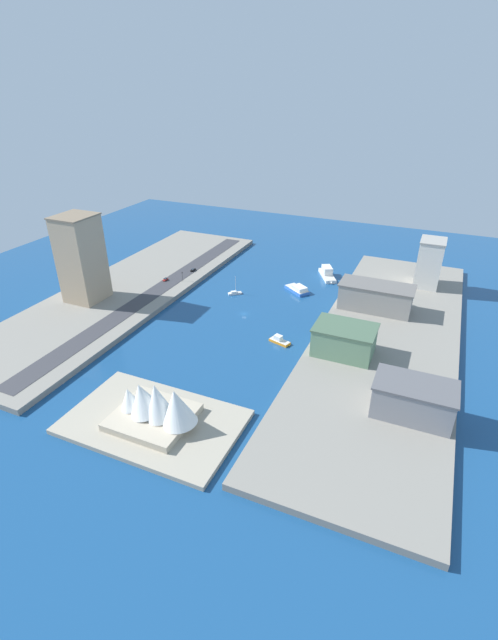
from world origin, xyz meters
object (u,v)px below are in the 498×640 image
at_px(ferry_white_commuter, 327,273).
at_px(carpark_squat_concrete, 376,297).
at_px(opera_landmark, 156,406).
at_px(apartment_midrise_tan, 81,259).
at_px(hotel_broad_white, 429,263).
at_px(pickup_red, 165,279).
at_px(sailboat_small_white, 235,293).
at_px(water_taxi_orange, 279,341).
at_px(traffic_light_waterfront, 182,275).
at_px(suv_black, 193,270).
at_px(warehouse_low_gray, 413,399).
at_px(terminal_long_green, 344,340).
at_px(catamaran_blue, 298,289).

distance_m(ferry_white_commuter, carpark_squat_concrete, 59.20).
bearing_deg(opera_landmark, apartment_midrise_tan, -36.96).
bearing_deg(hotel_broad_white, pickup_red, 21.24).
height_order(sailboat_small_white, ferry_white_commuter, sailboat_small_white).
bearing_deg(water_taxi_orange, traffic_light_waterfront, -27.47).
relative_size(apartment_midrise_tan, carpark_squat_concrete, 1.23).
xyz_separation_m(ferry_white_commuter, opera_landmark, (20.94, 176.02, 7.03)).
relative_size(ferry_white_commuter, apartment_midrise_tan, 0.48).
xyz_separation_m(apartment_midrise_tan, suv_black, (-35.92, -64.68, -24.74)).
relative_size(ferry_white_commuter, warehouse_low_gray, 0.78).
bearing_deg(hotel_broad_white, apartment_midrise_tan, 29.13).
bearing_deg(hotel_broad_white, ferry_white_commuter, 4.36).
bearing_deg(hotel_broad_white, traffic_light_waterfront, 21.33).
bearing_deg(terminal_long_green, carpark_squat_concrete, -95.77).
bearing_deg(ferry_white_commuter, pickup_red, 30.90).
bearing_deg(apartment_midrise_tan, warehouse_low_gray, 170.24).
xyz_separation_m(carpark_squat_concrete, terminal_long_green, (5.53, 54.73, -0.40)).
xyz_separation_m(catamaran_blue, terminal_long_green, (-44.91, 66.09, 8.49)).
distance_m(ferry_white_commuter, warehouse_low_gray, 149.63).
bearing_deg(traffic_light_waterfront, catamaran_blue, -164.02).
height_order(sailboat_small_white, traffic_light_waterfront, sailboat_small_white).
distance_m(hotel_broad_white, warehouse_low_gray, 137.57).
bearing_deg(warehouse_low_gray, terminal_long_green, -44.10).
bearing_deg(warehouse_low_gray, water_taxi_orange, -27.17).
bearing_deg(catamaran_blue, suv_black, 1.98).
bearing_deg(traffic_light_waterfront, ferry_white_commuter, -147.83).
height_order(warehouse_low_gray, traffic_light_waterfront, warehouse_low_gray).
relative_size(suv_black, opera_landmark, 0.15).
xyz_separation_m(sailboat_small_white, terminal_long_green, (-80.42, 46.24, 9.36)).
bearing_deg(warehouse_low_gray, opera_landmark, 25.80).
height_order(hotel_broad_white, pickup_red, hotel_broad_white).
xyz_separation_m(apartment_midrise_tan, warehouse_low_gray, (-192.32, 33.09, -18.43)).
relative_size(warehouse_low_gray, opera_landmark, 0.90).
bearing_deg(opera_landmark, suv_black, -64.96).
distance_m(catamaran_blue, water_taxi_orange, 66.13).
distance_m(apartment_midrise_tan, suv_black, 78.01).
distance_m(suv_black, opera_landmark, 156.21).
height_order(apartment_midrise_tan, carpark_squat_concrete, apartment_midrise_tan).
bearing_deg(catamaran_blue, traffic_light_waterfront, 15.98).
bearing_deg(water_taxi_orange, hotel_broad_white, -121.82).
bearing_deg(water_taxi_orange, suv_black, -35.48).
xyz_separation_m(water_taxi_orange, terminal_long_green, (-33.34, 0.99, 8.93)).
bearing_deg(pickup_red, hotel_broad_white, -158.76).
bearing_deg(sailboat_small_white, terminal_long_green, 150.10).
distance_m(water_taxi_orange, carpark_squat_concrete, 66.98).
relative_size(terminal_long_green, pickup_red, 6.86).
bearing_deg(traffic_light_waterfront, carpark_squat_concrete, -175.55).
distance_m(carpark_squat_concrete, pickup_red, 135.54).
relative_size(sailboat_small_white, warehouse_low_gray, 0.39).
bearing_deg(pickup_red, traffic_light_waterfront, -159.93).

